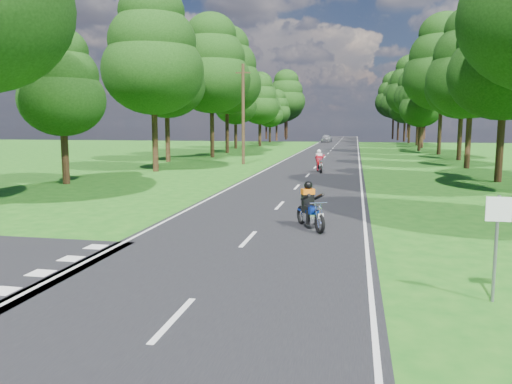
# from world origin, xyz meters

# --- Properties ---
(ground) EXTENTS (160.00, 160.00, 0.00)m
(ground) POSITION_xyz_m (0.00, 0.00, 0.00)
(ground) COLOR #185A14
(ground) RESTS_ON ground
(main_road) EXTENTS (7.00, 140.00, 0.02)m
(main_road) POSITION_xyz_m (0.00, 50.00, 0.01)
(main_road) COLOR black
(main_road) RESTS_ON ground
(road_markings) EXTENTS (7.40, 140.00, 0.01)m
(road_markings) POSITION_xyz_m (-0.14, 48.13, 0.02)
(road_markings) COLOR silver
(road_markings) RESTS_ON main_road
(treeline) EXTENTS (40.00, 115.35, 14.78)m
(treeline) POSITION_xyz_m (1.43, 60.06, 8.25)
(treeline) COLOR black
(treeline) RESTS_ON ground
(telegraph_pole) EXTENTS (1.20, 0.26, 8.00)m
(telegraph_pole) POSITION_xyz_m (-6.00, 28.00, 4.07)
(telegraph_pole) COLOR #382616
(telegraph_pole) RESTS_ON ground
(road_sign) EXTENTS (0.45, 0.07, 2.00)m
(road_sign) POSITION_xyz_m (5.50, -2.01, 1.34)
(road_sign) COLOR slate
(road_sign) RESTS_ON ground
(rider_near_blue) EXTENTS (1.35, 1.85, 1.48)m
(rider_near_blue) POSITION_xyz_m (1.60, 3.77, 0.76)
(rider_near_blue) COLOR #0D2A97
(rider_near_blue) RESTS_ON main_road
(rider_far_red) EXTENTS (1.00, 1.94, 1.54)m
(rider_far_red) POSITION_xyz_m (0.57, 22.21, 0.79)
(rider_far_red) COLOR #AE0D10
(rider_far_red) RESTS_ON main_road
(distant_car) EXTENTS (2.02, 4.22, 1.39)m
(distant_car) POSITION_xyz_m (-2.12, 78.33, 0.72)
(distant_car) COLOR #A8ABAF
(distant_car) RESTS_ON main_road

